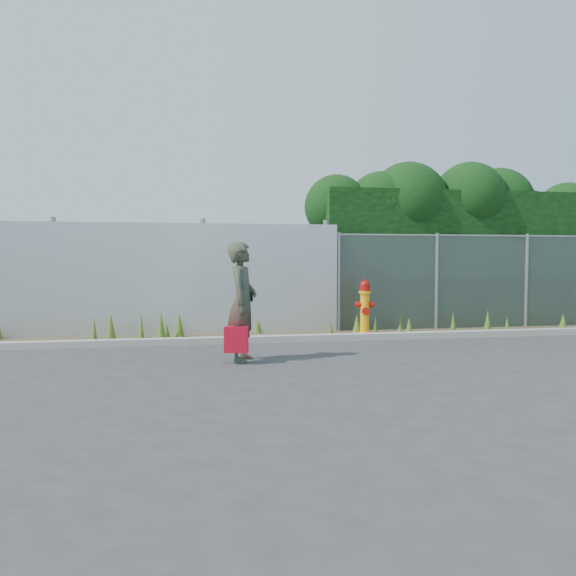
# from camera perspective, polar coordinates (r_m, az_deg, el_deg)

# --- Properties ---
(ground) EXTENTS (80.00, 80.00, 0.00)m
(ground) POSITION_cam_1_polar(r_m,az_deg,el_deg) (8.52, 3.70, -7.20)
(ground) COLOR #353537
(ground) RESTS_ON ground
(curb) EXTENTS (16.00, 0.22, 0.12)m
(curb) POSITION_cam_1_polar(r_m,az_deg,el_deg) (10.24, 1.26, -5.13)
(curb) COLOR #9C958C
(curb) RESTS_ON ground
(weed_strip) EXTENTS (16.00, 1.33, 0.52)m
(weed_strip) POSITION_cam_1_polar(r_m,az_deg,el_deg) (10.77, -3.18, -4.45)
(weed_strip) COLOR #483C29
(weed_strip) RESTS_ON ground
(corrugated_fence) EXTENTS (8.50, 0.21, 2.30)m
(corrugated_fence) POSITION_cam_1_polar(r_m,az_deg,el_deg) (11.21, -16.50, 0.81)
(corrugated_fence) COLOR silver
(corrugated_fence) RESTS_ON ground
(chainlink_fence) EXTENTS (6.50, 0.07, 2.05)m
(chainlink_fence) POSITION_cam_1_polar(r_m,az_deg,el_deg) (12.79, 19.11, 0.70)
(chainlink_fence) COLOR gray
(chainlink_fence) RESTS_ON ground
(hedge) EXTENTS (7.64, 2.08, 3.71)m
(hedge) POSITION_cam_1_polar(r_m,az_deg,el_deg) (13.75, 17.53, 5.26)
(hedge) COLOR black
(hedge) RESTS_ON ground
(fire_hydrant) EXTENTS (0.37, 0.33, 1.11)m
(fire_hydrant) POSITION_cam_1_polar(r_m,az_deg,el_deg) (11.14, 7.81, -2.03)
(fire_hydrant) COLOR #FBB20D
(fire_hydrant) RESTS_ON ground
(woman) EXTENTS (0.60, 0.74, 1.75)m
(woman) POSITION_cam_1_polar(r_m,az_deg,el_deg) (8.27, -4.67, -1.40)
(woman) COLOR #106746
(woman) RESTS_ON ground
(red_tote_bag) EXTENTS (0.34, 0.12, 0.44)m
(red_tote_bag) POSITION_cam_1_polar(r_m,az_deg,el_deg) (8.05, -5.28, -5.24)
(red_tote_bag) COLOR #A00915
(black_shoulder_bag) EXTENTS (0.22, 0.09, 0.16)m
(black_shoulder_bag) POSITION_cam_1_polar(r_m,az_deg,el_deg) (8.41, -4.38, -0.84)
(black_shoulder_bag) COLOR black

